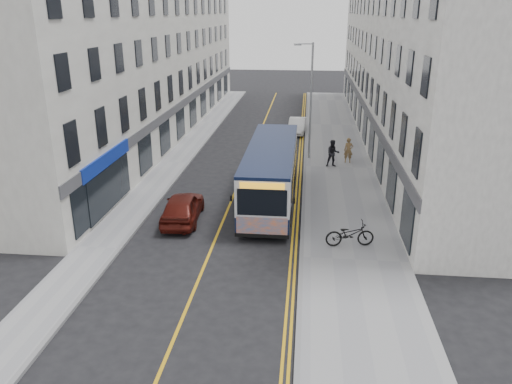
% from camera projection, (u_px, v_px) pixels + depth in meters
% --- Properties ---
extents(ground, '(140.00, 140.00, 0.00)m').
position_uv_depth(ground, '(214.00, 243.00, 22.75)').
color(ground, black).
rests_on(ground, ground).
extents(pavement_east, '(4.50, 64.00, 0.12)m').
position_uv_depth(pavement_east, '(339.00, 168.00, 33.33)').
color(pavement_east, gray).
rests_on(pavement_east, ground).
extents(pavement_west, '(2.00, 64.00, 0.12)m').
position_uv_depth(pavement_west, '(174.00, 163.00, 34.42)').
color(pavement_west, gray).
rests_on(pavement_west, ground).
extents(kerb_east, '(0.18, 64.00, 0.13)m').
position_uv_depth(kerb_east, '(305.00, 167.00, 33.55)').
color(kerb_east, slate).
rests_on(kerb_east, ground).
extents(kerb_west, '(0.18, 64.00, 0.13)m').
position_uv_depth(kerb_west, '(188.00, 163.00, 34.32)').
color(kerb_west, slate).
rests_on(kerb_west, ground).
extents(road_centre_line, '(0.12, 64.00, 0.01)m').
position_uv_depth(road_centre_line, '(246.00, 166.00, 33.96)').
color(road_centre_line, '#CA9412').
rests_on(road_centre_line, ground).
extents(road_dbl_yellow_inner, '(0.10, 64.00, 0.01)m').
position_uv_depth(road_dbl_yellow_inner, '(298.00, 167.00, 33.61)').
color(road_dbl_yellow_inner, '#CA9412').
rests_on(road_dbl_yellow_inner, ground).
extents(road_dbl_yellow_outer, '(0.10, 64.00, 0.01)m').
position_uv_depth(road_dbl_yellow_outer, '(301.00, 167.00, 33.60)').
color(road_dbl_yellow_outer, '#CA9412').
rests_on(road_dbl_yellow_outer, ground).
extents(terrace_east, '(6.00, 46.00, 13.00)m').
position_uv_depth(terrace_east, '(405.00, 57.00, 39.02)').
color(terrace_east, white).
rests_on(terrace_east, ground).
extents(terrace_west, '(6.00, 46.00, 13.00)m').
position_uv_depth(terrace_west, '(150.00, 55.00, 41.01)').
color(terrace_west, silver).
rests_on(terrace_west, ground).
extents(streetlamp, '(1.32, 0.18, 8.00)m').
position_uv_depth(streetlamp, '(310.00, 98.00, 33.92)').
color(streetlamp, '#909398').
rests_on(streetlamp, ground).
extents(city_bus, '(2.54, 10.86, 3.16)m').
position_uv_depth(city_bus, '(271.00, 172.00, 27.10)').
color(city_bus, black).
rests_on(city_bus, ground).
extents(bicycle, '(2.25, 1.10, 1.13)m').
position_uv_depth(bicycle, '(350.00, 234.00, 21.99)').
color(bicycle, black).
rests_on(bicycle, pavement_east).
extents(pedestrian_near, '(0.63, 0.43, 1.70)m').
position_uv_depth(pedestrian_near, '(348.00, 150.00, 34.06)').
color(pedestrian_near, olive).
rests_on(pedestrian_near, pavement_east).
extents(pedestrian_far, '(0.95, 0.79, 1.80)m').
position_uv_depth(pedestrian_far, '(333.00, 153.00, 33.15)').
color(pedestrian_far, black).
rests_on(pedestrian_far, pavement_east).
extents(car_white, '(1.55, 3.96, 1.28)m').
position_uv_depth(car_white, '(297.00, 126.00, 42.78)').
color(car_white, silver).
rests_on(car_white, ground).
extents(car_maroon, '(1.97, 4.39, 1.47)m').
position_uv_depth(car_maroon, '(183.00, 207.00, 24.88)').
color(car_maroon, '#4C120C').
rests_on(car_maroon, ground).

